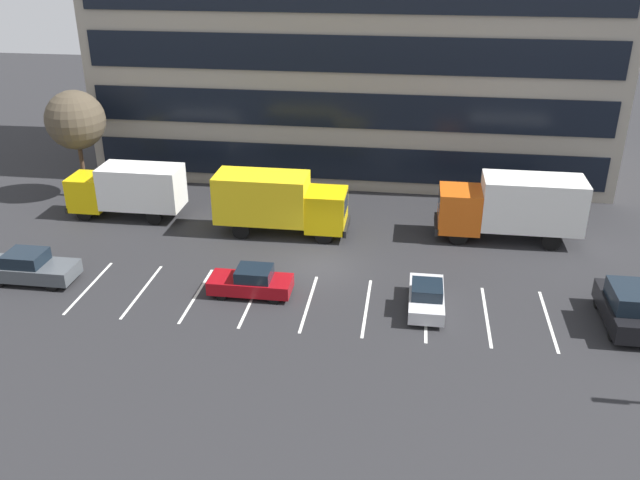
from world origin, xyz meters
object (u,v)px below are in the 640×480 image
at_px(box_truck_yellow, 128,189).
at_px(sedan_silver, 426,297).
at_px(box_truck_orange, 513,205).
at_px(suv_black, 627,307).
at_px(bare_tree, 75,120).
at_px(box_truck_yellow_all, 278,201).
at_px(sedan_maroon, 251,282).
at_px(sedan_charcoal, 31,268).

relative_size(box_truck_yellow, sedan_silver, 1.83).
xyz_separation_m(box_truck_orange, suv_black, (4.11, -8.83, -1.16)).
bearing_deg(box_truck_orange, bare_tree, 173.54).
distance_m(box_truck_yellow, sedan_silver, 20.25).
height_order(suv_black, bare_tree, bare_tree).
xyz_separation_m(box_truck_yellow, box_truck_yellow_all, (9.64, -1.13, 0.16)).
bearing_deg(sedan_maroon, suv_black, -1.42).
distance_m(box_truck_yellow, bare_tree, 6.24).
bearing_deg(box_truck_yellow, suv_black, -18.29).
xyz_separation_m(suv_black, sedan_maroon, (-17.38, 0.43, -0.28)).
relative_size(box_truck_yellow_all, sedan_maroon, 1.92).
distance_m(box_truck_yellow, box_truck_yellow_all, 9.71).
bearing_deg(sedan_maroon, sedan_silver, -1.47).
bearing_deg(box_truck_yellow_all, box_truck_orange, 4.29).
xyz_separation_m(box_truck_orange, box_truck_yellow, (-23.00, 0.13, -0.26)).
distance_m(box_truck_yellow_all, bare_tree, 14.93).
distance_m(box_truck_yellow, sedan_charcoal, 8.99).
height_order(box_truck_orange, sedan_maroon, box_truck_orange).
relative_size(sedan_charcoal, sedan_maroon, 1.12).
bearing_deg(box_truck_yellow_all, sedan_maroon, -89.27).
bearing_deg(bare_tree, sedan_maroon, -39.20).
xyz_separation_m(box_truck_yellow, sedan_maroon, (9.73, -8.53, -1.18)).
distance_m(sedan_silver, sedan_maroon, 8.49).
bearing_deg(suv_black, sedan_maroon, 178.58).
xyz_separation_m(sedan_charcoal, bare_tree, (-2.67, 11.73, 4.43)).
height_order(sedan_silver, sedan_maroon, sedan_maroon).
height_order(box_truck_yellow, bare_tree, bare_tree).
bearing_deg(sedan_maroon, bare_tree, 140.80).
bearing_deg(box_truck_yellow, sedan_charcoal, -100.94).
bearing_deg(sedan_charcoal, box_truck_yellow_all, 33.95).
height_order(box_truck_yellow_all, sedan_maroon, box_truck_yellow_all).
height_order(box_truck_orange, sedan_silver, box_truck_orange).
bearing_deg(suv_black, bare_tree, 159.25).
bearing_deg(box_truck_yellow_all, sedan_silver, -41.59).
relative_size(box_truck_yellow_all, suv_black, 1.75).
distance_m(box_truck_yellow_all, sedan_charcoal, 13.72).
bearing_deg(sedan_silver, bare_tree, 152.58).
relative_size(box_truck_yellow_all, sedan_silver, 1.99).
bearing_deg(box_truck_orange, sedan_maroon, -147.65).
distance_m(box_truck_yellow_all, suv_black, 19.18).
xyz_separation_m(box_truck_orange, sedan_charcoal, (-24.69, -8.63, -1.36)).
bearing_deg(box_truck_yellow, sedan_silver, -25.65).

